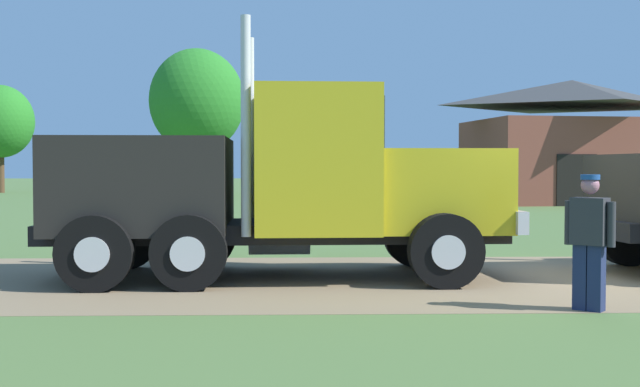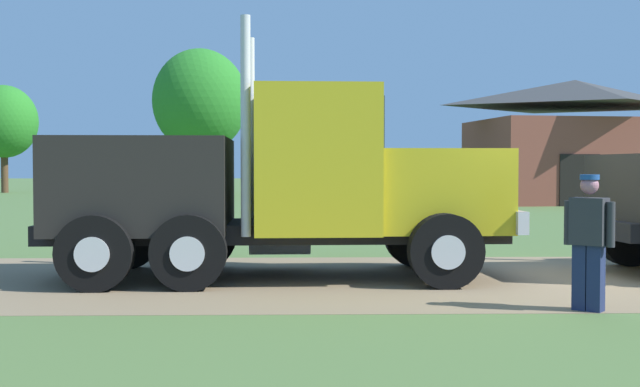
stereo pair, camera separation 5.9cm
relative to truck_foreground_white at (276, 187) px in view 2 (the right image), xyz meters
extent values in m
plane|color=#516E37|center=(3.83, -0.23, -1.36)|extent=(200.00, 200.00, 0.00)
cube|color=#867052|center=(3.83, -0.23, -1.36)|extent=(120.00, 5.55, 0.01)
cube|color=black|center=(-0.03, -0.01, -0.65)|extent=(6.85, 1.81, 0.28)
cube|color=gold|center=(2.42, 0.06, -0.04)|extent=(1.97, 2.16, 1.23)
cube|color=silver|center=(3.42, 0.10, -0.47)|extent=(0.23, 2.30, 0.32)
cube|color=gold|center=(0.58, 0.01, 0.41)|extent=(1.84, 2.45, 2.12)
cube|color=#2D3D4C|center=(1.48, 0.04, 0.83)|extent=(0.10, 2.00, 0.93)
cylinder|color=silver|center=(-0.45, 0.93, 0.87)|extent=(0.14, 0.14, 3.05)
cylinder|color=silver|center=(-0.39, -0.97, 0.87)|extent=(0.14, 0.14, 3.05)
cylinder|color=silver|center=(0.02, 1.04, -0.87)|extent=(1.02, 0.55, 0.52)
cube|color=black|center=(-1.97, -0.07, 0.04)|extent=(2.61, 2.47, 1.39)
cylinder|color=black|center=(2.28, 1.26, -0.84)|extent=(1.04, 0.33, 1.03)
cylinder|color=silver|center=(2.28, 1.42, -0.84)|extent=(0.47, 0.05, 0.47)
cylinder|color=black|center=(2.36, -1.14, -0.84)|extent=(1.04, 0.33, 1.03)
cylinder|color=silver|center=(2.36, -1.30, -0.84)|extent=(0.47, 0.05, 0.47)
cylinder|color=black|center=(-2.47, 1.11, -0.84)|extent=(1.04, 0.33, 1.03)
cylinder|color=silver|center=(-2.47, 1.27, -0.84)|extent=(0.47, 0.05, 0.47)
cylinder|color=black|center=(-2.40, -1.28, -0.84)|extent=(1.04, 0.33, 1.03)
cylinder|color=silver|center=(-2.39, -1.44, -0.84)|extent=(0.47, 0.05, 0.47)
cylinder|color=black|center=(-1.22, 1.15, -0.84)|extent=(1.04, 0.33, 1.03)
cylinder|color=silver|center=(-1.23, 1.31, -0.84)|extent=(0.47, 0.05, 0.47)
cylinder|color=black|center=(-1.15, -1.24, -0.84)|extent=(1.04, 0.33, 1.03)
cylinder|color=silver|center=(-1.14, -1.40, -0.84)|extent=(0.47, 0.05, 0.47)
cylinder|color=black|center=(5.90, 1.25, -0.84)|extent=(1.07, 0.38, 1.05)
cylinder|color=silver|center=(5.89, 1.41, -0.84)|extent=(0.47, 0.08, 0.47)
cube|color=#2D2D33|center=(3.71, -2.83, -0.32)|extent=(0.47, 0.45, 0.55)
sphere|color=#AC6A7B|center=(3.71, -2.83, 0.10)|extent=(0.21, 0.21, 0.21)
cylinder|color=#1E478C|center=(3.71, -2.83, 0.19)|extent=(0.22, 0.22, 0.06)
cube|color=#1E284C|center=(3.65, -2.77, -0.98)|extent=(0.24, 0.24, 0.77)
cube|color=#1E284C|center=(3.78, -2.88, -0.98)|extent=(0.24, 0.24, 0.77)
cylinder|color=#2D2D33|center=(3.52, -2.67, -0.35)|extent=(0.10, 0.10, 0.52)
cylinder|color=#2D2D33|center=(3.90, -2.98, -0.35)|extent=(0.10, 0.10, 0.52)
cube|color=brown|center=(13.00, 24.21, 0.54)|extent=(9.51, 7.21, 3.81)
pyramid|color=#3A3A3A|center=(13.00, 24.21, 3.69)|extent=(9.99, 7.57, 1.24)
cube|color=black|center=(12.11, 20.99, -0.26)|extent=(1.79, 0.30, 2.20)
cylinder|color=#513823|center=(-18.65, 38.78, 0.07)|extent=(0.44, 0.44, 2.87)
ellipsoid|color=#297C24|center=(-18.65, 38.78, 3.19)|extent=(4.22, 4.22, 4.64)
cylinder|color=#513823|center=(-5.48, 33.54, 0.28)|extent=(0.44, 0.44, 3.28)
ellipsoid|color=#297B24|center=(-5.48, 33.54, 4.09)|extent=(5.43, 5.43, 5.98)
camera|label=1|loc=(0.33, -11.81, 0.32)|focal=44.04mm
camera|label=2|loc=(0.39, -11.81, 0.32)|focal=44.04mm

